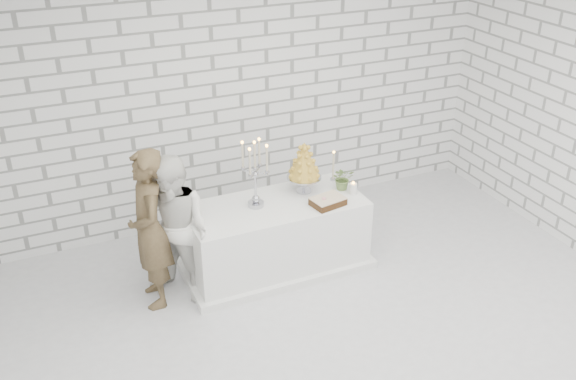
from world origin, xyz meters
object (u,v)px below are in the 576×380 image
object	(u,v)px
croquembouche	(304,167)
candelabra	(255,174)
groom	(150,229)
cake_table	(276,236)
bride	(176,231)

from	to	relation	value
croquembouche	candelabra	bearing A→B (deg)	-171.38
groom	cake_table	bearing A→B (deg)	94.89
bride	cake_table	bearing A→B (deg)	57.57
croquembouche	groom	bearing A→B (deg)	-174.08
bride	candelabra	size ratio (longest dim) A/B	2.10
cake_table	bride	xyz separation A→B (m)	(-1.04, -0.08, 0.36)
bride	candelabra	xyz separation A→B (m)	(0.85, 0.12, 0.36)
groom	croquembouche	bearing A→B (deg)	98.87
cake_table	candelabra	distance (m)	0.75
groom	bride	distance (m)	0.24
groom	bride	world-z (taller)	groom
cake_table	groom	distance (m)	1.34
cake_table	croquembouche	size ratio (longest dim) A/B	3.25
groom	bride	bearing A→B (deg)	84.19
candelabra	croquembouche	distance (m)	0.58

